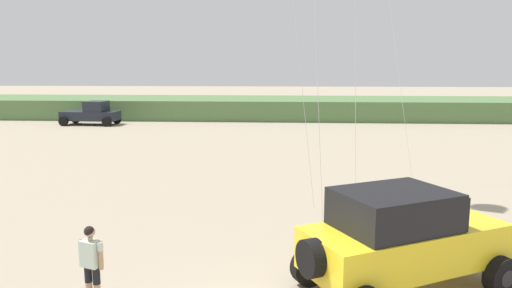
{
  "coord_description": "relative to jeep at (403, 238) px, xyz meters",
  "views": [
    {
      "loc": [
        0.23,
        -7.77,
        4.82
      ],
      "look_at": [
        -0.44,
        2.63,
        3.12
      ],
      "focal_mm": 33.36,
      "sensor_mm": 36.0,
      "label": 1
    }
  ],
  "objects": [
    {
      "name": "jeep",
      "position": [
        0.0,
        0.0,
        0.0
      ],
      "size": [
        5.0,
        4.09,
        2.26
      ],
      "color": "yellow",
      "rests_on": "ground_plane"
    },
    {
      "name": "dune_ridge",
      "position": [
        -4.25,
        36.06,
        -0.3
      ],
      "size": [
        90.0,
        9.28,
        1.8
      ],
      "primitive_type": "cube",
      "color": "#567A47",
      "rests_on": "ground_plane"
    },
    {
      "name": "person_watching",
      "position": [
        -6.42,
        -1.02,
        -0.26
      ],
      "size": [
        0.59,
        0.41,
        1.67
      ],
      "color": "tan",
      "rests_on": "ground_plane"
    },
    {
      "name": "distant_pickup",
      "position": [
        -18.73,
        28.72,
        -0.26
      ],
      "size": [
        4.67,
        2.54,
        1.98
      ],
      "color": "#1E232D",
      "rests_on": "ground_plane"
    }
  ]
}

